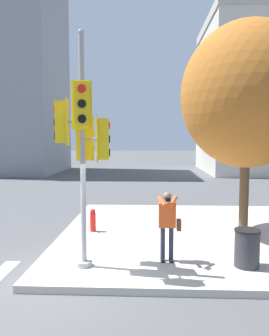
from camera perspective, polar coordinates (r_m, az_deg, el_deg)
ground_plane at (r=7.59m, az=-15.17°, el=-18.80°), size 160.00×160.00×0.00m
sidewalk_corner at (r=10.61m, az=9.83°, el=-11.24°), size 8.00×8.00×0.16m
traffic_signal_pole at (r=7.32m, az=-8.93°, el=5.48°), size 1.22×1.21×5.23m
person_photographer at (r=7.83m, az=5.82°, el=-9.02°), size 0.58×0.54×1.65m
street_tree at (r=10.46m, az=18.99°, el=11.84°), size 3.91×3.91×6.32m
fire_hydrant at (r=10.44m, az=-7.26°, el=-8.99°), size 0.18×0.24×0.71m
trash_bin at (r=8.01m, az=19.00°, el=-13.04°), size 0.58×0.58×0.86m
building_left at (r=33.46m, az=-21.97°, el=17.54°), size 10.25×9.07×20.92m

